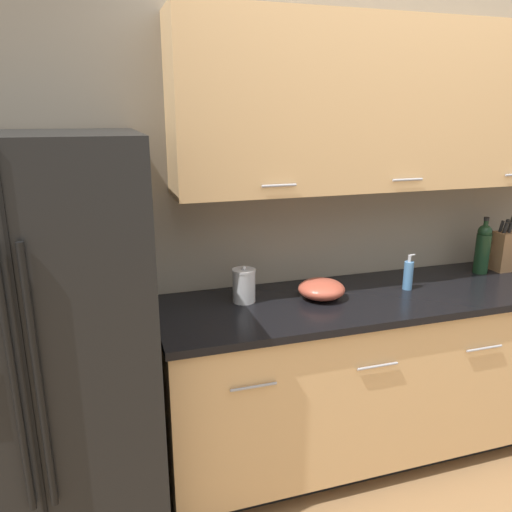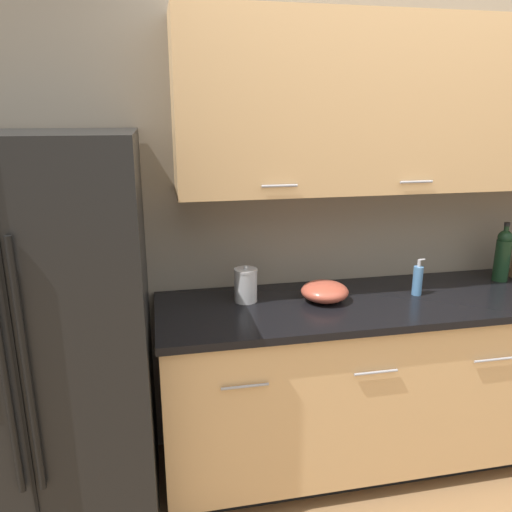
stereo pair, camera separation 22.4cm
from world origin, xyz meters
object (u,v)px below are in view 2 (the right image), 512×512
at_px(steel_canister, 246,285).
at_px(soap_dispenser, 418,280).
at_px(refrigerator, 43,343).
at_px(wine_bottle, 503,254).
at_px(mixing_bowl, 325,291).

bearing_deg(steel_canister, soap_dispenser, -5.67).
xyz_separation_m(refrigerator, soap_dispenser, (1.74, 0.09, 0.13)).
xyz_separation_m(wine_bottle, soap_dispenser, (-0.55, -0.11, -0.07)).
relative_size(wine_bottle, steel_canister, 1.79).
height_order(soap_dispenser, mixing_bowl, soap_dispenser).
bearing_deg(refrigerator, soap_dispenser, 2.93).
bearing_deg(steel_canister, refrigerator, -169.02).
bearing_deg(soap_dispenser, refrigerator, -177.07).
distance_m(refrigerator, soap_dispenser, 1.75).
xyz_separation_m(refrigerator, mixing_bowl, (1.26, 0.10, 0.10)).
xyz_separation_m(wine_bottle, mixing_bowl, (-1.03, -0.10, -0.10)).
height_order(soap_dispenser, steel_canister, soap_dispenser).
bearing_deg(mixing_bowl, wine_bottle, 5.61).
distance_m(wine_bottle, steel_canister, 1.40).
bearing_deg(soap_dispenser, steel_canister, 174.33).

